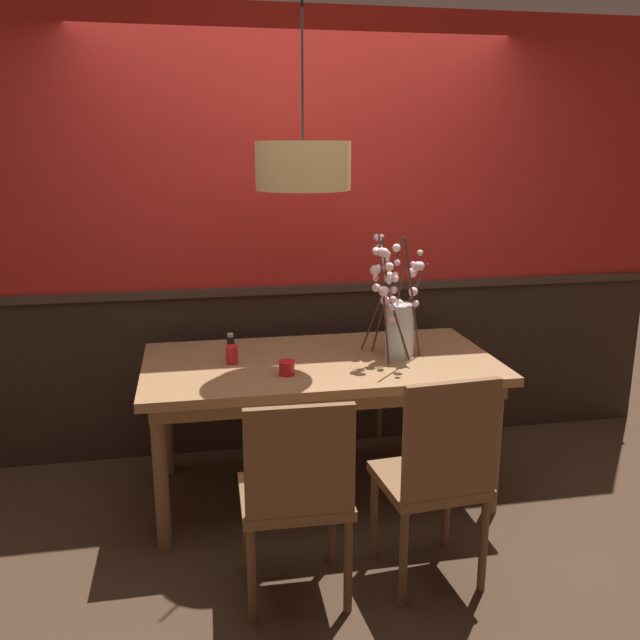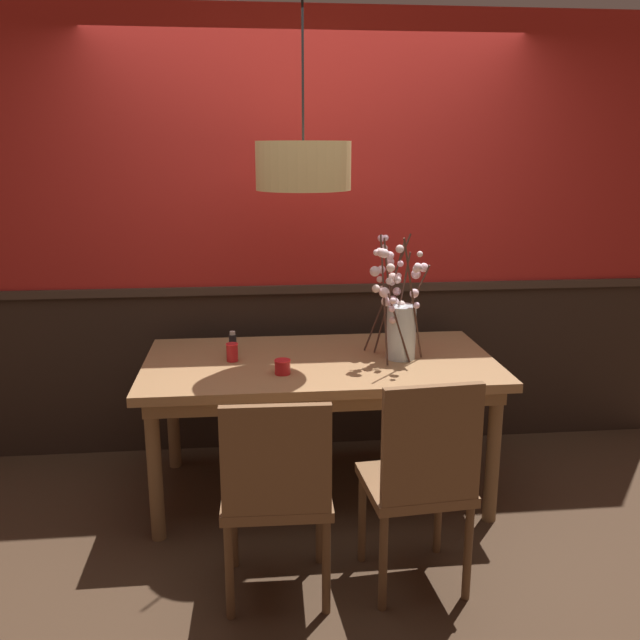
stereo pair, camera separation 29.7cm
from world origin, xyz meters
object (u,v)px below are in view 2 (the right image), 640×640
at_px(chair_near_side_left, 276,488).
at_px(vase_with_blossoms, 399,318).
at_px(candle_holder_nearer_edge, 283,367).
at_px(condiment_bottle, 233,344).
at_px(dining_table, 320,374).
at_px(chair_far_side_right, 354,352).
at_px(candle_holder_nearer_center, 232,352).
at_px(pendant_lamp, 303,166).
at_px(chair_near_side_right, 421,476).
at_px(chair_far_side_left, 270,356).

bearing_deg(chair_near_side_left, vase_with_blossoms, 52.70).
height_order(candle_holder_nearer_edge, condiment_bottle, condiment_bottle).
xyz_separation_m(dining_table, chair_far_side_right, (0.32, 0.89, -0.16)).
distance_m(chair_far_side_right, condiment_bottle, 1.13).
bearing_deg(candle_holder_nearer_center, chair_near_side_left, -78.44).
relative_size(chair_near_side_left, candle_holder_nearer_center, 9.51).
height_order(candle_holder_nearer_center, pendant_lamp, pendant_lamp).
height_order(chair_near_side_left, chair_near_side_right, chair_near_side_right).
relative_size(dining_table, candle_holder_nearer_edge, 22.23).
bearing_deg(candle_holder_nearer_edge, condiment_bottle, 125.55).
height_order(candle_holder_nearer_center, candle_holder_nearer_edge, candle_holder_nearer_center).
height_order(chair_near_side_right, vase_with_blossoms, vase_with_blossoms).
bearing_deg(chair_near_side_right, chair_far_side_left, 107.29).
bearing_deg(chair_far_side_left, chair_far_side_right, -3.32).
xyz_separation_m(chair_far_side_right, candle_holder_nearer_edge, (-0.53, -1.11, 0.28)).
relative_size(vase_with_blossoms, candle_holder_nearer_center, 6.84).
relative_size(dining_table, condiment_bottle, 14.22).
bearing_deg(pendant_lamp, vase_with_blossoms, -4.44).
bearing_deg(chair_near_side_right, condiment_bottle, 127.13).
relative_size(vase_with_blossoms, candle_holder_nearer_edge, 7.97).
distance_m(candle_holder_nearer_edge, pendant_lamp, 1.01).
distance_m(dining_table, chair_near_side_right, 0.98).
bearing_deg(pendant_lamp, chair_near_side_right, -66.55).
bearing_deg(candle_holder_nearer_center, chair_far_side_left, 76.20).
distance_m(chair_near_side_left, candle_holder_nearer_edge, 0.75).
relative_size(chair_far_side_left, vase_with_blossoms, 1.36).
distance_m(candle_holder_nearer_edge, condiment_bottle, 0.43).
distance_m(chair_near_side_right, chair_far_side_right, 1.80).
height_order(chair_far_side_left, vase_with_blossoms, vase_with_blossoms).
bearing_deg(dining_table, candle_holder_nearer_edge, -134.02).
xyz_separation_m(chair_far_side_right, candle_holder_nearer_center, (-0.78, -0.87, 0.29)).
height_order(dining_table, chair_near_side_right, chair_near_side_right).
xyz_separation_m(vase_with_blossoms, condiment_bottle, (-0.88, 0.14, -0.16)).
relative_size(dining_table, pendant_lamp, 1.88).
height_order(dining_table, pendant_lamp, pendant_lamp).
relative_size(vase_with_blossoms, condiment_bottle, 5.09).
xyz_separation_m(chair_far_side_left, chair_near_side_right, (0.57, -1.83, 0.03)).
bearing_deg(condiment_bottle, chair_near_side_left, -79.75).
xyz_separation_m(chair_near_side_left, pendant_lamp, (0.19, 0.95, 1.25)).
distance_m(chair_near_side_left, condiment_bottle, 1.11).
height_order(chair_near_side_right, condiment_bottle, chair_near_side_right).
relative_size(chair_far_side_right, pendant_lamp, 0.95).
bearing_deg(dining_table, chair_far_side_left, 104.62).
bearing_deg(chair_near_side_left, chair_far_side_left, 89.01).
bearing_deg(pendant_lamp, chair_near_side_left, -101.49).
bearing_deg(chair_far_side_right, condiment_bottle, -136.16).
distance_m(chair_far_side_left, candle_holder_nearer_edge, 1.18).
xyz_separation_m(candle_holder_nearer_edge, condiment_bottle, (-0.25, 0.35, 0.02)).
height_order(dining_table, chair_far_side_right, chair_far_side_right).
bearing_deg(chair_far_side_left, candle_holder_nearer_edge, -88.43).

